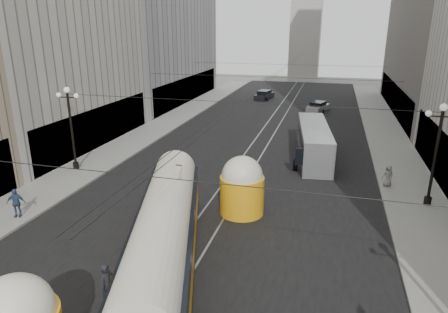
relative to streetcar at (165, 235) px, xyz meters
The scene contains 17 objects.
road 25.15m from the streetcar, 88.86° to the left, with size 20.00×85.00×0.02m, color black.
sidewalk_left 30.86m from the streetcar, 111.92° to the left, with size 4.00×72.00×0.15m, color gray.
sidewalk_right 31.24m from the streetcar, 66.38° to the left, with size 4.00×72.00×0.15m, color gray.
rail_left 25.15m from the streetcar, 90.57° to the left, with size 0.12×85.00×0.04m, color gray.
rail_right 25.18m from the streetcar, 87.15° to the left, with size 0.12×85.00×0.04m, color gray.
building_left_far 46.73m from the streetcar, 115.66° to the left, with size 12.60×28.60×28.60m.
distant_tower 73.77m from the streetcar, 89.60° to the left, with size 6.00×6.00×31.36m.
lamppost_left_mid 16.19m from the streetcar, 138.83° to the left, with size 1.86×0.44×6.37m.
lamppost_right_mid 16.95m from the streetcar, 38.93° to the left, with size 1.86×0.44×6.37m.
catenary 24.43m from the streetcar, 88.53° to the left, with size 25.00×72.00×0.23m.
streetcar is the anchor object (origin of this frame).
city_bus 19.58m from the streetcar, 73.36° to the left, with size 3.62×11.14×2.77m.
sedan_white_far 39.13m from the streetcar, 82.48° to the left, with size 2.95×4.45×1.30m.
sedan_dark_far 46.34m from the streetcar, 94.12° to the left, with size 2.58×4.55×1.35m.
pedestrian_crossing_a 3.27m from the streetcar, 113.85° to the right, with size 0.66×0.44×1.82m, color black.
pedestrian_sidewalk_right 17.18m from the streetcar, 50.13° to the left, with size 0.75×0.46×1.53m, color gray.
pedestrian_sidewalk_left 10.74m from the streetcar, 166.65° to the left, with size 1.01×0.58×1.73m, color navy.
Camera 1 is at (6.30, -7.35, 10.78)m, focal length 32.00 mm.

